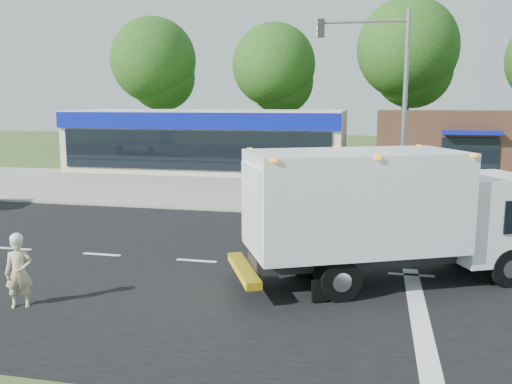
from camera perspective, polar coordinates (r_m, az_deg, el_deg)
ground at (r=15.24m, az=4.58°, el=-7.98°), size 120.00×120.00×0.00m
road_asphalt at (r=15.23m, az=4.58°, el=-7.97°), size 60.00×14.00×0.02m
sidewalk at (r=23.13m, az=7.40°, el=-1.80°), size 60.00×2.40×0.12m
parking_apron at (r=28.83m, az=8.43°, el=0.33°), size 60.00×9.00×0.02m
lane_markings at (r=13.84m, az=9.42°, el=-9.85°), size 55.20×7.00×0.01m
ems_box_truck at (r=13.95m, az=13.46°, el=-1.56°), size 7.94×5.35×3.40m
emergency_worker at (r=13.29m, az=-23.70°, el=-7.60°), size 0.70×0.60×1.72m
retail_strip_mall at (r=36.12m, az=-5.23°, el=5.44°), size 18.00×6.20×4.00m
brown_storefront at (r=34.84m, az=20.84°, el=4.69°), size 10.00×6.70×4.00m
traffic_signal_pole at (r=22.00m, az=13.74°, el=10.17°), size 3.51×0.25×8.00m
background_trees at (r=42.74m, az=8.93°, el=13.20°), size 36.77×7.39×12.10m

